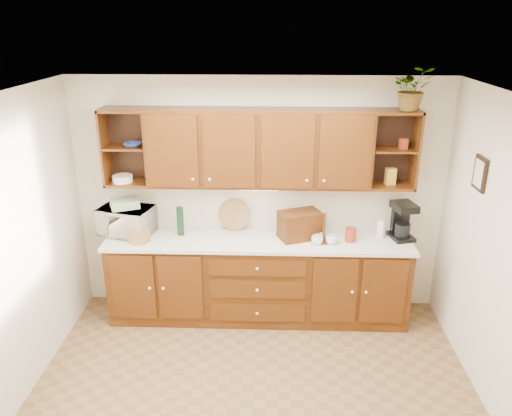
# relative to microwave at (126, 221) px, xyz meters

# --- Properties ---
(floor) EXTENTS (4.00, 4.00, 0.00)m
(floor) POSITION_rel_microwave_xyz_m (1.42, -1.52, -1.09)
(floor) COLOR brown
(floor) RESTS_ON ground
(ceiling) EXTENTS (4.00, 4.00, 0.00)m
(ceiling) POSITION_rel_microwave_xyz_m (1.42, -1.52, 1.51)
(ceiling) COLOR white
(ceiling) RESTS_ON back_wall
(back_wall) EXTENTS (4.00, 0.00, 4.00)m
(back_wall) POSITION_rel_microwave_xyz_m (1.42, 0.23, 0.21)
(back_wall) COLOR beige
(back_wall) RESTS_ON floor
(base_cabinets) EXTENTS (3.20, 0.60, 0.90)m
(base_cabinets) POSITION_rel_microwave_xyz_m (1.42, -0.07, -0.64)
(base_cabinets) COLOR #311705
(base_cabinets) RESTS_ON floor
(countertop) EXTENTS (3.24, 0.64, 0.04)m
(countertop) POSITION_rel_microwave_xyz_m (1.42, -0.08, -0.17)
(countertop) COLOR silver
(countertop) RESTS_ON base_cabinets
(upper_cabinets) EXTENTS (3.20, 0.33, 0.80)m
(upper_cabinets) POSITION_rel_microwave_xyz_m (1.43, 0.07, 0.80)
(upper_cabinets) COLOR #311705
(upper_cabinets) RESTS_ON back_wall
(undercabinet_light) EXTENTS (0.40, 0.05, 0.02)m
(undercabinet_light) POSITION_rel_microwave_xyz_m (1.42, 0.01, 0.38)
(undercabinet_light) COLOR white
(undercabinet_light) RESTS_ON upper_cabinets
(framed_picture) EXTENTS (0.03, 0.24, 0.30)m
(framed_picture) POSITION_rel_microwave_xyz_m (3.40, -0.62, 0.76)
(framed_picture) COLOR black
(framed_picture) RESTS_ON right_wall
(wicker_basket) EXTENTS (0.24, 0.24, 0.14)m
(wicker_basket) POSITION_rel_microwave_xyz_m (0.17, -0.19, -0.08)
(wicker_basket) COLOR #A67E45
(wicker_basket) RESTS_ON countertop
(microwave) EXTENTS (0.62, 0.49, 0.30)m
(microwave) POSITION_rel_microwave_xyz_m (0.00, 0.00, 0.00)
(microwave) COLOR #ECE4CC
(microwave) RESTS_ON countertop
(towel_stack) EXTENTS (0.35, 0.31, 0.09)m
(towel_stack) POSITION_rel_microwave_xyz_m (0.00, 0.00, 0.20)
(towel_stack) COLOR #E9F071
(towel_stack) RESTS_ON microwave
(wine_bottle) EXTENTS (0.09, 0.09, 0.32)m
(wine_bottle) POSITION_rel_microwave_xyz_m (0.58, -0.01, 0.01)
(wine_bottle) COLOR black
(wine_bottle) RESTS_ON countertop
(woven_tray) EXTENTS (0.36, 0.15, 0.34)m
(woven_tray) POSITION_rel_microwave_xyz_m (1.15, 0.17, -0.14)
(woven_tray) COLOR #A67E45
(woven_tray) RESTS_ON countertop
(bread_box) EXTENTS (0.49, 0.40, 0.30)m
(bread_box) POSITION_rel_microwave_xyz_m (1.86, -0.04, -0.00)
(bread_box) COLOR #311705
(bread_box) RESTS_ON countertop
(mug_tree) EXTENTS (0.31, 0.30, 0.33)m
(mug_tree) POSITION_rel_microwave_xyz_m (2.11, -0.14, -0.10)
(mug_tree) COLOR #311705
(mug_tree) RESTS_ON countertop
(canister_red) EXTENTS (0.13, 0.13, 0.15)m
(canister_red) POSITION_rel_microwave_xyz_m (2.39, -0.11, -0.08)
(canister_red) COLOR #982E16
(canister_red) RESTS_ON countertop
(canister_white) EXTENTS (0.10, 0.10, 0.20)m
(canister_white) POSITION_rel_microwave_xyz_m (2.73, 0.01, -0.05)
(canister_white) COLOR white
(canister_white) RESTS_ON countertop
(canister_yellow) EXTENTS (0.12, 0.12, 0.11)m
(canister_yellow) POSITION_rel_microwave_xyz_m (2.42, -0.09, -0.10)
(canister_yellow) COLOR gold
(canister_yellow) RESTS_ON countertop
(coffee_maker) EXTENTS (0.27, 0.32, 0.40)m
(coffee_maker) POSITION_rel_microwave_xyz_m (2.94, 0.01, 0.04)
(coffee_maker) COLOR black
(coffee_maker) RESTS_ON countertop
(bowl_stack) EXTENTS (0.21, 0.21, 0.04)m
(bowl_stack) POSITION_rel_microwave_xyz_m (0.14, 0.03, 0.83)
(bowl_stack) COLOR navy
(bowl_stack) RESTS_ON upper_cabinets
(plate_stack) EXTENTS (0.25, 0.25, 0.07)m
(plate_stack) POSITION_rel_microwave_xyz_m (-0.01, 0.04, 0.46)
(plate_stack) COLOR white
(plate_stack) RESTS_ON upper_cabinets
(pantry_box_yellow) EXTENTS (0.11, 0.09, 0.17)m
(pantry_box_yellow) POSITION_rel_microwave_xyz_m (2.78, 0.05, 0.52)
(pantry_box_yellow) COLOR gold
(pantry_box_yellow) RESTS_ON upper_cabinets
(pantry_box_red) EXTENTS (0.09, 0.08, 0.11)m
(pantry_box_red) POSITION_rel_microwave_xyz_m (2.88, 0.04, 0.86)
(pantry_box_red) COLOR #982E16
(pantry_box_red) RESTS_ON upper_cabinets
(potted_plant) EXTENTS (0.38, 0.33, 0.42)m
(potted_plant) POSITION_rel_microwave_xyz_m (2.90, 0.02, 1.41)
(potted_plant) COLOR #999999
(potted_plant) RESTS_ON upper_cabinets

